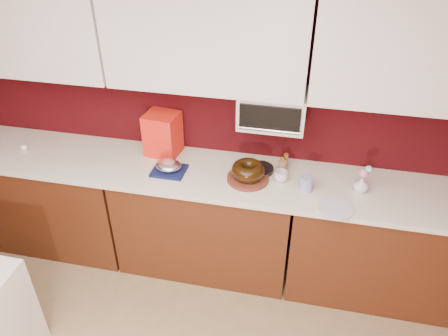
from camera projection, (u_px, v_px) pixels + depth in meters
wall_back at (213, 109)px, 3.23m from camera, size 4.00×0.02×2.50m
base_cabinet_left at (52, 199)px, 3.67m from camera, size 1.31×0.58×0.86m
base_cabinet_center at (206, 221)px, 3.44m from camera, size 1.31×0.58×0.86m
base_cabinet_right at (382, 246)px, 3.20m from camera, size 1.31×0.58×0.86m
countertop at (204, 174)px, 3.19m from camera, size 4.00×0.62×0.04m
upper_cabinet_left at (18, 23)px, 2.99m from camera, size 1.31×0.33×0.70m
upper_cabinet_center at (206, 35)px, 2.76m from camera, size 1.31×0.33×0.70m
upper_cabinet_right at (429, 50)px, 2.53m from camera, size 1.31×0.33×0.70m
toaster_oven at (273, 108)px, 2.96m from camera, size 0.45×0.30×0.25m
toaster_oven_door at (270, 119)px, 2.83m from camera, size 0.40×0.02×0.18m
toaster_oven_handle at (269, 130)px, 2.86m from camera, size 0.42×0.02×0.02m
cake_base at (248, 178)px, 3.08m from camera, size 0.32×0.32×0.03m
bundt_cake at (248, 170)px, 3.04m from camera, size 0.28×0.28×0.10m
navy_towel at (169, 171)px, 3.17m from camera, size 0.24×0.20×0.02m
foil_ham_nest at (169, 165)px, 3.14m from camera, size 0.23×0.21×0.07m
roasted_ham at (168, 162)px, 3.13m from camera, size 0.10×0.09×0.06m
pandoro_box at (163, 134)px, 3.30m from camera, size 0.27×0.25×0.33m
dark_pan at (260, 169)px, 3.17m from camera, size 0.24×0.24×0.03m
coffee_mug at (281, 175)px, 3.05m from camera, size 0.12×0.12×0.10m
blue_jar at (306, 184)px, 2.96m from camera, size 0.09×0.09×0.10m
flower_vase at (361, 184)px, 2.94m from camera, size 0.09×0.09×0.12m
flower_pink at (364, 173)px, 2.90m from camera, size 0.06×0.06×0.06m
flower_blue at (369, 169)px, 2.89m from camera, size 0.05×0.05×0.05m
china_plate at (335, 209)px, 2.81m from camera, size 0.26×0.26×0.01m
amber_bottle at (281, 163)px, 3.18m from camera, size 0.04×0.04×0.09m
paper_cup at (282, 167)px, 3.14m from camera, size 0.07×0.07×0.09m
egg_right at (24, 147)px, 3.41m from camera, size 0.07×0.06×0.05m
amber_bottle_tall at (286, 160)px, 3.21m from camera, size 0.03×0.03×0.11m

